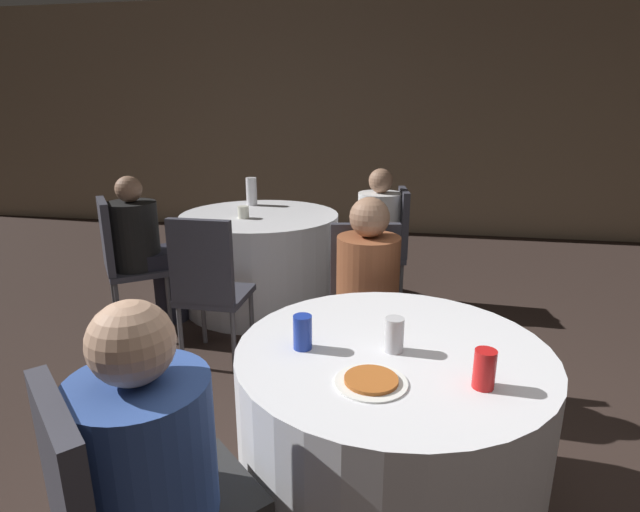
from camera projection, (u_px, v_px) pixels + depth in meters
name	position (u px, v px, depth m)	size (l,w,h in m)	color
wall_back	(432.00, 119.00, 5.98)	(16.00, 0.06, 2.80)	gray
table_near	(389.00, 439.00, 1.85)	(1.11, 1.11, 0.74)	silver
table_far	(261.00, 260.00, 4.01)	(1.24, 1.24, 0.74)	silver
chair_near_north	(365.00, 297.00, 2.73)	(0.47, 0.47, 0.95)	#383842
chair_far_east	(391.00, 239.00, 3.90)	(0.45, 0.45, 0.95)	#383842
chair_far_south	(208.00, 281.00, 2.98)	(0.40, 0.41, 0.95)	#383842
chair_far_southwest	(121.00, 254.00, 3.51)	(0.56, 0.56, 0.95)	#383842
person_floral_shirt	(368.00, 307.00, 2.56)	(0.37, 0.50, 1.12)	#33384C
person_blue_shirt	(176.00, 491.00, 1.32)	(0.48, 0.49, 1.13)	#282828
person_white_shirt	(370.00, 238.00, 3.91)	(0.51, 0.36, 1.11)	#33384C
person_black_shirt	(146.00, 250.00, 3.58)	(0.49, 0.47, 1.10)	black
pizza_plate_near	(371.00, 381.00, 1.52)	(0.23, 0.23, 0.02)	white
soda_can_silver	(394.00, 335.00, 1.71)	(0.07, 0.07, 0.12)	silver
soda_can_blue	(303.00, 332.00, 1.73)	(0.07, 0.07, 0.12)	#1E38A5
soda_can_red	(484.00, 369.00, 1.48)	(0.07, 0.07, 0.12)	red
bottle_far	(252.00, 191.00, 4.22)	(0.09, 0.09, 0.23)	white
cup_far	(243.00, 212.00, 3.75)	(0.08, 0.08, 0.09)	silver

